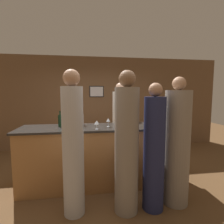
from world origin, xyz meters
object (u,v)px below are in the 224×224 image
Objects in this scene: bartender at (120,127)px; ice_bucket at (78,120)px; guest_0 at (73,147)px; guest_1 at (127,147)px; guest_3 at (154,152)px; wine_bottle_0 at (60,120)px; guest_2 at (177,146)px.

ice_bucket is (-0.93, -0.64, 0.29)m from bartender.
guest_1 is at bearing -4.42° from guest_0.
guest_1 is (0.73, -0.06, -0.02)m from guest_0.
guest_1 is 9.64× the size of ice_bucket.
wine_bottle_0 is at bearing 146.91° from guest_3.
guest_0 is at bearing -71.74° from wine_bottle_0.
bartender is 1.00× the size of guest_2.
wine_bottle_0 is at bearing 155.36° from guest_2.
guest_2 is (1.53, 0.03, -0.07)m from guest_0.
guest_1 is at bearing -42.00° from wine_bottle_0.
guest_2 is at bearing -31.85° from ice_bucket.
guest_3 is at bearing -3.22° from guest_0.
guest_3 is (1.13, -0.06, -0.10)m from guest_0.
guest_0 is 0.99m from ice_bucket.
guest_3 is at bearing -42.88° from ice_bucket.
guest_3 is 1.54m from ice_bucket.
guest_2 is 1.79m from ice_bucket.
guest_1 reaches higher than guest_3.
guest_3 is 6.38× the size of wine_bottle_0.
guest_1 is at bearing -173.92° from guest_2.
guest_2 is at bearing 109.86° from bartender.
ice_bucket is at bearing 137.12° from guest_3.
guest_1 is 0.80m from guest_2.
wine_bottle_0 is (-1.02, 0.92, 0.26)m from guest_1.
ice_bucket is at bearing 34.40° from bartender.
guest_2 is at bearing 1.05° from guest_0.
guest_3 is at bearing -33.09° from wine_bottle_0.
guest_1 is (-0.23, -1.65, 0.04)m from bartender.
guest_2 reaches higher than guest_3.
guest_0 is 9.67× the size of ice_bucket.
guest_2 reaches higher than wine_bottle_0.
guest_2 is 9.31× the size of ice_bucket.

